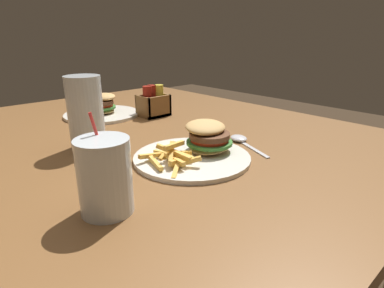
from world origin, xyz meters
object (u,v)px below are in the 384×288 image
object	(u,v)px
meal_plate_near	(198,148)
meal_plate_far	(102,110)
juice_glass	(105,179)
spoon	(240,139)
condiment_caddy	(153,104)
beer_glass	(86,114)

from	to	relation	value
meal_plate_near	meal_plate_far	xyz separation A→B (m)	(0.03, 0.52, -0.00)
meal_plate_far	juice_glass	bearing A→B (deg)	-117.34
spoon	condiment_caddy	size ratio (longest dim) A/B	1.54
beer_glass	meal_plate_far	bearing A→B (deg)	56.50
meal_plate_far	meal_plate_near	bearing A→B (deg)	-93.50
meal_plate_near	meal_plate_far	bearing A→B (deg)	86.50
meal_plate_near	condiment_caddy	bearing A→B (deg)	67.54
meal_plate_far	condiment_caddy	xyz separation A→B (m)	(0.13, -0.12, 0.02)
meal_plate_far	spoon	bearing A→B (deg)	-75.65
juice_glass	meal_plate_near	bearing A→B (deg)	14.26
beer_glass	condiment_caddy	bearing A→B (deg)	26.36
beer_glass	condiment_caddy	distance (m)	0.36
condiment_caddy	meal_plate_far	bearing A→B (deg)	136.51
juice_glass	meal_plate_far	bearing A→B (deg)	62.66
beer_glass	juice_glass	distance (m)	0.33
spoon	beer_glass	bearing A→B (deg)	75.41
juice_glass	spoon	xyz separation A→B (m)	(0.44, 0.08, -0.05)
beer_glass	meal_plate_far	distance (m)	0.35
meal_plate_near	spoon	xyz separation A→B (m)	(0.16, 0.01, -0.02)
juice_glass	meal_plate_far	world-z (taller)	juice_glass
juice_glass	condiment_caddy	xyz separation A→B (m)	(0.44, 0.46, -0.01)
juice_glass	spoon	bearing A→B (deg)	9.94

